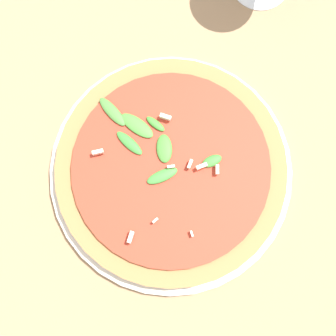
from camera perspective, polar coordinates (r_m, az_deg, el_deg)
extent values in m
plane|color=#9E7A56|center=(0.61, 0.50, 0.16)|extent=(6.00, 6.00, 0.00)
cylinder|color=silver|center=(0.61, 0.00, -0.40)|extent=(0.31, 0.31, 0.01)
cylinder|color=#AD7542|center=(0.59, 0.00, -0.15)|extent=(0.29, 0.29, 0.02)
cylinder|color=#B73823|center=(0.58, 0.00, 0.05)|extent=(0.25, 0.25, 0.01)
ellipsoid|color=#3E8635|center=(0.57, -0.70, -0.96)|extent=(0.04, 0.04, 0.01)
ellipsoid|color=#3C7D31|center=(0.58, 5.38, 0.86)|extent=(0.03, 0.03, 0.01)
ellipsoid|color=#408E30|center=(0.59, -1.54, 5.40)|extent=(0.03, 0.02, 0.01)
ellipsoid|color=#3B8433|center=(0.58, -4.72, 3.05)|extent=(0.04, 0.03, 0.01)
ellipsoid|color=#427F2F|center=(0.58, -0.45, 2.40)|extent=(0.03, 0.04, 0.01)
ellipsoid|color=#488A35|center=(0.59, -3.79, 5.18)|extent=(0.05, 0.04, 0.01)
ellipsoid|color=#477E36|center=(0.60, -6.80, 6.84)|extent=(0.05, 0.04, 0.01)
cube|color=#EFE5C6|center=(0.56, -1.57, -6.41)|extent=(0.01, 0.01, 0.00)
cube|color=#EFE5C6|center=(0.58, -8.55, 1.93)|extent=(0.01, 0.01, 0.01)
cube|color=#EFE5C6|center=(0.56, 2.92, -8.00)|extent=(0.01, 0.01, 0.00)
cube|color=#EFE5C6|center=(0.56, -4.57, -8.39)|extent=(0.01, 0.01, 0.01)
cube|color=#EFE5C6|center=(0.57, 2.69, 0.42)|extent=(0.01, 0.01, 0.01)
cube|color=#EFE5C6|center=(0.57, 4.05, -0.16)|extent=(0.01, 0.01, 0.01)
cube|color=#EFE5C6|center=(0.58, -0.31, 6.24)|extent=(0.01, 0.01, 0.01)
cube|color=#EFE5C6|center=(0.57, -0.08, 0.27)|extent=(0.01, 0.01, 0.01)
cube|color=#EFE5C6|center=(0.57, 6.04, -0.10)|extent=(0.01, 0.01, 0.01)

